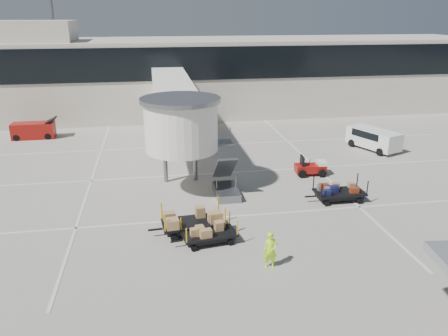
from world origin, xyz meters
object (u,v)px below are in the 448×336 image
(box_cart_far, at_px, (194,222))
(minivan, at_px, (372,137))
(baggage_tug, at_px, (311,168))
(box_cart_near, at_px, (209,234))
(belt_loader, at_px, (34,131))
(suitcase_cart, at_px, (339,192))
(ground_worker, at_px, (270,250))

(box_cart_far, xyz_separation_m, minivan, (16.08, 12.14, 0.45))
(baggage_tug, xyz_separation_m, box_cart_far, (-8.97, -7.13, 0.05))
(baggage_tug, height_order, minivan, minivan)
(box_cart_near, bearing_deg, belt_loader, 112.63)
(suitcase_cart, distance_m, minivan, 11.78)
(box_cart_far, bearing_deg, box_cart_near, -68.49)
(baggage_tug, relative_size, box_cart_near, 0.66)
(suitcase_cart, relative_size, box_cart_near, 1.10)
(suitcase_cart, height_order, box_cart_near, suitcase_cart)
(box_cart_near, bearing_deg, box_cart_far, 107.87)
(suitcase_cart, bearing_deg, belt_loader, 140.70)
(box_cart_far, height_order, minivan, minivan)
(belt_loader, bearing_deg, baggage_tug, -31.96)
(box_cart_far, bearing_deg, belt_loader, 116.54)
(box_cart_near, relative_size, box_cart_far, 0.84)
(minivan, relative_size, belt_loader, 1.23)
(suitcase_cart, height_order, belt_loader, belt_loader)
(baggage_tug, bearing_deg, ground_worker, -114.29)
(box_cart_near, height_order, ground_worker, ground_worker)
(belt_loader, bearing_deg, ground_worker, -57.75)
(box_cart_near, xyz_separation_m, box_cart_far, (-0.61, 1.24, 0.09))
(baggage_tug, relative_size, suitcase_cart, 0.60)
(box_cart_near, distance_m, box_cart_far, 1.38)
(baggage_tug, distance_m, ground_worker, 12.49)
(suitcase_cart, distance_m, box_cart_far, 9.49)
(baggage_tug, height_order, box_cart_near, baggage_tug)
(box_cart_near, bearing_deg, baggage_tug, 36.47)
(suitcase_cart, distance_m, box_cart_near, 9.35)
(baggage_tug, height_order, belt_loader, belt_loader)
(suitcase_cart, xyz_separation_m, belt_loader, (-21.53, 17.62, 0.19))
(suitcase_cart, xyz_separation_m, ground_worker, (-6.08, -6.49, 0.34))
(ground_worker, bearing_deg, baggage_tug, 65.87)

